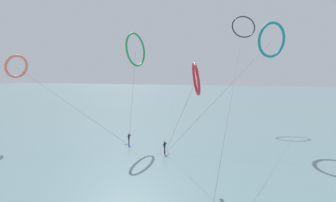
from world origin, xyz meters
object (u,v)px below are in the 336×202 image
Objects in this scene: surfer_cobalt at (129,139)px; kite_crimson at (196,79)px; surfer_violet at (165,148)px; kite_teal at (272,40)px; kite_charcoal at (243,27)px; kite_emerald at (136,50)px; kite_coral at (17,67)px.

kite_crimson reaches higher than surfer_cobalt.
surfer_violet is 24.09m from kite_teal.
kite_teal is at bearing -68.13° from surfer_violet.
kite_charcoal is at bearing -39.21° from surfer_violet.
kite_emerald is at bearing -143.08° from kite_charcoal.
kite_crimson is 29.17m from kite_coral.
kite_coral is at bearing 63.33° from surfer_cobalt.
surfer_violet is 16.63m from kite_emerald.
kite_coral is (-37.21, -12.78, -4.17)m from kite_teal.
kite_coral is at bearing -156.50° from kite_charcoal.
surfer_cobalt is 1.00× the size of surfer_violet.
kite_crimson reaches higher than surfer_violet.
kite_crimson is at bearing 22.90° from kite_teal.
surfer_cobalt is 0.09× the size of kite_coral.
kite_charcoal is (8.72, 30.39, 19.56)m from surfer_violet.
kite_charcoal is at bearing -24.61° from kite_emerald.
kite_charcoal reaches higher than kite_crimson.
kite_emerald reaches higher than kite_crimson.
surfer_cobalt is at bearing 38.74° from kite_crimson.
kite_emerald reaches higher than surfer_cobalt.
kite_charcoal is (3.83, 35.00, 10.52)m from kite_crimson.
kite_teal reaches higher than kite_crimson.
surfer_violet is at bearing -126.68° from kite_emerald.
kite_emerald is 0.90× the size of kite_coral.
surfer_violet is at bearing -146.96° from surfer_cobalt.
kite_charcoal reaches higher than kite_emerald.
kite_coral is at bearing -22.81° from kite_teal.
kite_teal is 18.20m from kite_charcoal.
kite_charcoal is (-4.73, 16.91, 4.81)m from kite_teal.
surfer_cobalt is 0.03× the size of kite_charcoal.
surfer_cobalt is 6.86m from surfer_violet.
kite_crimson is 36.75m from kite_charcoal.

